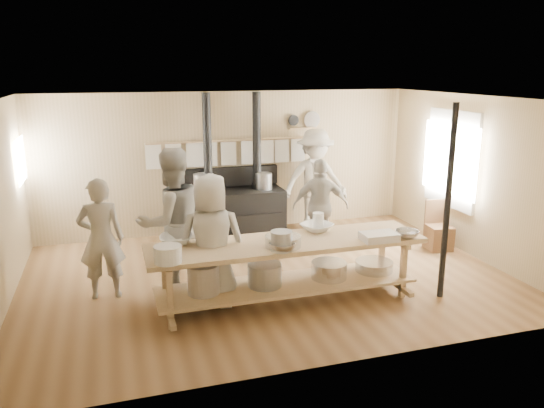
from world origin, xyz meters
name	(u,v)px	position (x,y,z in m)	size (l,w,h in m)	color
ground	(267,277)	(0.00, 0.00, 0.00)	(7.00, 7.00, 0.00)	brown
room_shell	(267,169)	(0.00, 0.00, 1.62)	(7.00, 7.00, 7.00)	tan
window_right	(452,159)	(3.47, 0.60, 1.50)	(0.09, 1.50, 1.65)	beige
left_opening	(21,160)	(-3.45, 2.00, 1.60)	(0.00, 0.90, 0.90)	white
stove	(234,208)	(-0.01, 2.12, 0.52)	(1.90, 0.75, 2.60)	black
towel_rail	(230,150)	(0.00, 2.40, 1.55)	(3.00, 0.04, 0.47)	tan
back_wall_shelf	(304,122)	(1.46, 2.43, 2.00)	(0.63, 0.14, 0.32)	tan
prep_table	(286,265)	(-0.01, -0.90, 0.52)	(3.60, 0.90, 0.85)	tan
support_post	(448,204)	(2.05, -1.35, 1.30)	(0.08, 0.08, 2.60)	black
cook_far_left	(101,239)	(-2.29, -0.02, 0.82)	(0.60, 0.39, 1.64)	#9F998D
cook_left	(172,222)	(-1.37, -0.13, 1.00)	(0.98, 0.76, 2.01)	#9F998D
cook_center	(212,242)	(-0.95, -0.73, 0.88)	(0.86, 0.56, 1.75)	#9F998D
cook_right	(321,206)	(1.17, 0.82, 0.79)	(0.92, 0.38, 1.58)	#9F998D
cook_by_window	(315,181)	(1.51, 1.95, 0.97)	(1.25, 0.72, 1.93)	#9F998D
chair	(438,235)	(3.15, 0.34, 0.25)	(0.43, 0.43, 0.83)	#503420
bowl_white_a	(176,239)	(-1.37, -0.57, 0.90)	(0.42, 0.42, 0.10)	white
bowl_steel_a	(282,246)	(-0.17, -1.23, 0.90)	(0.34, 0.34, 0.11)	silver
bowl_white_b	(317,227)	(0.53, -0.60, 0.90)	(0.41, 0.41, 0.10)	white
bowl_steel_b	(407,234)	(1.55, -1.23, 0.90)	(0.31, 0.31, 0.10)	silver
roasting_pan	(379,237)	(1.14, -1.23, 0.90)	(0.46, 0.30, 0.10)	#B2B2B7
mixing_bowl_large	(283,241)	(-0.12, -1.10, 0.92)	(0.45, 0.45, 0.14)	silver
bucket_galv	(281,241)	(-0.18, -1.23, 0.97)	(0.27, 0.27, 0.25)	gray
deep_bowl_enamel	(168,254)	(-1.55, -1.23, 0.95)	(0.32, 0.32, 0.20)	white
pitcher	(318,221)	(0.56, -0.57, 0.97)	(0.15, 0.15, 0.24)	white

